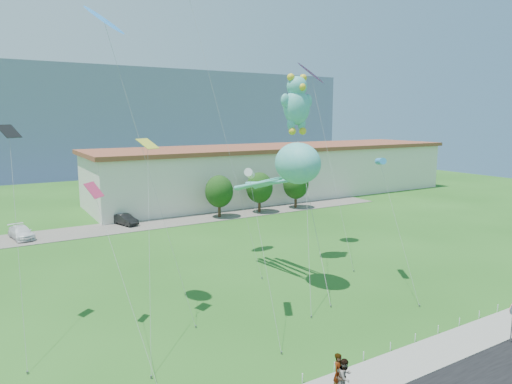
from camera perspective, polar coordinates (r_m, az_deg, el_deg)
ground at (r=26.51m, az=9.56°, el=-19.41°), size 160.00×160.00×0.00m
sidewalk at (r=24.75m, az=13.99°, el=-21.67°), size 80.00×2.50×0.10m
parking_strip at (r=56.17m, az=-14.25°, el=-4.01°), size 70.00×6.00×0.06m
hill_ridge at (r=138.39m, az=-24.78°, el=8.38°), size 160.00×50.00×25.00m
warehouse at (r=74.61m, az=3.01°, el=2.70°), size 61.00×15.00×8.20m
rope_fence at (r=25.55m, az=11.58°, el=-20.01°), size 26.05×0.05×0.50m
tree_near at (r=58.17m, az=-4.63°, el=0.07°), size 3.60×3.60×5.47m
tree_mid at (r=61.02m, az=0.43°, el=0.54°), size 3.60×3.60×5.47m
tree_far at (r=64.30m, az=5.00°, el=0.95°), size 3.60×3.60×5.47m
pedestrian_left at (r=22.97m, az=10.31°, el=-21.33°), size 0.77×0.61×1.87m
pedestrian_right at (r=22.84m, az=11.06°, el=-21.73°), size 0.97×0.84×1.74m
parked_car_white at (r=54.23m, az=-27.29°, el=-4.50°), size 2.64×4.78×1.31m
parked_car_black at (r=56.52m, az=-16.06°, el=-3.32°), size 2.53×4.07×1.27m
octopus_kite at (r=34.23m, az=4.08°, el=2.63°), size 3.90×11.62×10.91m
teddy_bear_kite at (r=39.58m, az=5.12°, el=11.05°), size 5.53×10.71×16.32m
small_kite_black at (r=29.76m, az=-28.30°, el=3.94°), size 1.29×7.22×12.32m
small_kite_cyan at (r=36.06m, az=15.33°, el=3.60°), size 1.73×6.67×9.82m
small_kite_blue at (r=30.81m, az=-18.17°, el=18.96°), size 4.22×6.07×19.24m
small_kite_yellow at (r=27.95m, az=-13.36°, el=3.11°), size 3.17×7.70×11.53m
small_kite_pink at (r=27.72m, az=-18.93°, el=-1.92°), size 1.50×8.86×8.90m
small_kite_purple at (r=44.53m, az=7.02°, el=14.06°), size 2.53×9.07×17.52m
small_kite_white at (r=27.97m, az=-0.78°, el=2.15°), size 1.26×6.24×9.71m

